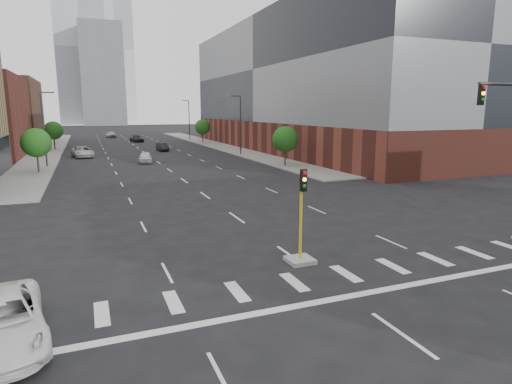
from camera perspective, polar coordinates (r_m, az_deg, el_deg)
ground at (r=13.78m, az=24.65°, el=-20.69°), size 400.00×400.00×0.00m
sidewalk_left_far at (r=82.36m, az=-25.94°, el=5.03°), size 5.00×92.00×0.15m
sidewalk_right_far at (r=85.54m, az=-5.41°, el=6.26°), size 5.00×92.00×0.15m
building_right_main at (r=78.06m, az=8.06°, el=13.78°), size 24.00×70.00×22.00m
tower_left at (r=229.56m, az=-22.32°, el=17.17°), size 22.00×22.00×70.00m
tower_right at (r=270.53m, az=-18.37°, el=17.43°), size 20.00×20.00×80.00m
tower_mid at (r=208.57m, az=-19.82°, el=14.45°), size 18.00×18.00×44.00m
median_traffic_signal at (r=19.95m, az=5.97°, el=-6.70°), size 1.20×1.20×4.40m
streetlight_right_a at (r=66.71m, az=-2.16°, el=9.24°), size 1.60×0.22×9.07m
streetlight_right_b at (r=100.37m, az=-8.96°, el=9.69°), size 1.60×0.22×9.07m
streetlight_left at (r=58.05m, az=-26.38°, el=7.86°), size 1.60×0.22×9.07m
tree_left_near at (r=53.21m, az=-27.27°, el=5.86°), size 3.20×3.20×4.85m
tree_left_far at (r=83.08m, az=-25.40°, el=7.42°), size 3.20×3.20×4.85m
tree_right_near at (r=53.16m, az=3.93°, el=7.04°), size 3.20×3.20×4.85m
tree_right_far at (r=90.85m, az=-7.14°, el=8.59°), size 3.20×3.20×4.85m
car_near_left at (r=59.03m, az=-14.53°, el=4.49°), size 2.23×4.39×1.43m
car_mid_right at (r=75.37m, az=-12.39°, el=5.91°), size 1.69×4.33×1.41m
car_far_left at (r=68.88m, az=-22.12°, el=4.98°), size 3.40×6.01×1.58m
car_deep_right at (r=97.81m, az=-15.64°, el=6.89°), size 2.87×5.45×1.51m
car_distant at (r=114.65m, az=-18.76°, el=7.29°), size 2.55×5.02×1.64m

